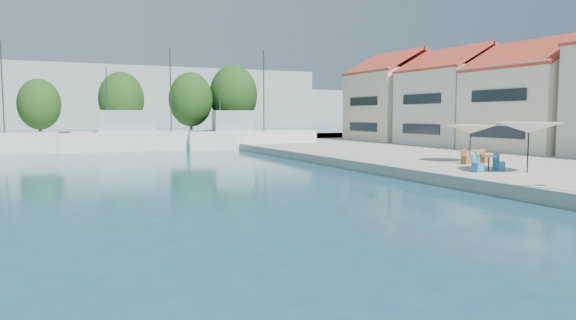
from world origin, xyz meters
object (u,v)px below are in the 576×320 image
umbrella_white (529,128)px  umbrella_cream (471,129)px  trawler_03 (149,139)px  trawler_04 (249,138)px

umbrella_white → umbrella_cream: size_ratio=1.08×
umbrella_white → trawler_03: bearing=109.8°
trawler_04 → umbrella_white: bearing=-77.3°
trawler_04 → umbrella_white: (2.65, -30.90, 1.69)m
umbrella_white → umbrella_cream: 5.72m
trawler_04 → umbrella_white: size_ratio=4.16×
umbrella_cream → trawler_04: bearing=99.7°
trawler_03 → umbrella_white: 35.41m
umbrella_white → umbrella_cream: bearing=72.7°
trawler_04 → umbrella_white: 31.06m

